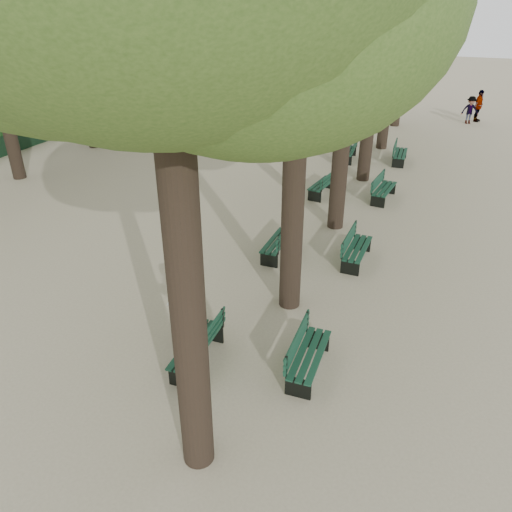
% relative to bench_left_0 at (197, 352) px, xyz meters
% --- Properties ---
extents(ground, '(120.00, 120.00, 0.00)m').
position_rel_bench_left_0_xyz_m(ground, '(-0.37, -0.18, -0.27)').
color(ground, tan).
rests_on(ground, ground).
extents(bench_left_0, '(0.64, 1.82, 0.92)m').
position_rel_bench_left_0_xyz_m(bench_left_0, '(0.00, 0.00, 0.00)').
color(bench_left_0, black).
rests_on(bench_left_0, ground).
extents(bench_left_1, '(0.58, 1.80, 0.92)m').
position_rel_bench_left_0_xyz_m(bench_left_1, '(0.00, 5.23, 0.00)').
color(bench_left_1, black).
rests_on(bench_left_1, ground).
extents(bench_left_2, '(0.81, 1.86, 0.92)m').
position_rel_bench_left_0_xyz_m(bench_left_2, '(-0.00, 10.50, 0.00)').
color(bench_left_2, black).
rests_on(bench_left_2, ground).
extents(bench_left_3, '(0.69, 1.84, 0.92)m').
position_rel_bench_left_0_xyz_m(bench_left_3, '(-0.00, 15.25, 0.00)').
color(bench_left_3, black).
rests_on(bench_left_3, ground).
extents(bench_right_0, '(0.61, 1.81, 0.92)m').
position_rel_bench_left_0_xyz_m(bench_right_0, '(2.27, 0.57, 0.00)').
color(bench_right_0, black).
rests_on(bench_right_0, ground).
extents(bench_right_1, '(0.62, 1.81, 0.92)m').
position_rel_bench_left_0_xyz_m(bench_right_1, '(2.27, 5.62, 0.00)').
color(bench_right_1, black).
rests_on(bench_right_1, ground).
extents(bench_right_2, '(0.77, 1.85, 0.92)m').
position_rel_bench_left_0_xyz_m(bench_right_2, '(2.27, 10.81, 0.00)').
color(bench_right_2, black).
rests_on(bench_right_2, ground).
extents(bench_right_3, '(0.64, 1.82, 0.92)m').
position_rel_bench_left_0_xyz_m(bench_right_3, '(2.27, 15.69, 0.00)').
color(bench_right_3, black).
rests_on(bench_right_3, ground).
extents(man_with_map, '(0.67, 0.75, 1.74)m').
position_rel_bench_left_0_xyz_m(man_with_map, '(-0.49, 0.53, 0.60)').
color(man_with_map, black).
rests_on(man_with_map, ground).
extents(pedestrian_d, '(0.88, 0.55, 1.68)m').
position_rel_bench_left_0_xyz_m(pedestrian_d, '(-3.65, 26.81, 0.57)').
color(pedestrian_d, '#262628').
rests_on(pedestrian_d, ground).
extents(pedestrian_b, '(1.05, 0.61, 1.56)m').
position_rel_bench_left_0_xyz_m(pedestrian_b, '(5.11, 24.87, 0.51)').
color(pedestrian_b, '#262628').
rests_on(pedestrian_b, ground).
extents(pedestrian_c, '(0.73, 1.13, 1.82)m').
position_rel_bench_left_0_xyz_m(pedestrian_c, '(5.54, 25.61, 0.64)').
color(pedestrian_c, '#262628').
rests_on(pedestrian_c, ground).
extents(pedestrian_a, '(0.96, 0.86, 1.90)m').
position_rel_bench_left_0_xyz_m(pedestrian_a, '(-4.98, 21.77, 0.68)').
color(pedestrian_a, '#262628').
rests_on(pedestrian_a, ground).
extents(fence, '(0.08, 42.00, 0.90)m').
position_rel_bench_left_0_xyz_m(fence, '(-15.37, 10.82, 0.18)').
color(fence, black).
rests_on(fence, ground).
extents(hedge, '(1.20, 42.00, 1.20)m').
position_rel_bench_left_0_xyz_m(hedge, '(-16.07, 10.82, 0.33)').
color(hedge, '#143A15').
rests_on(hedge, ground).
extents(building_far, '(12.00, 16.00, 7.00)m').
position_rel_bench_left_0_xyz_m(building_far, '(-33.37, 29.82, 3.23)').
color(building_far, '#B7B2A3').
rests_on(building_far, ground).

